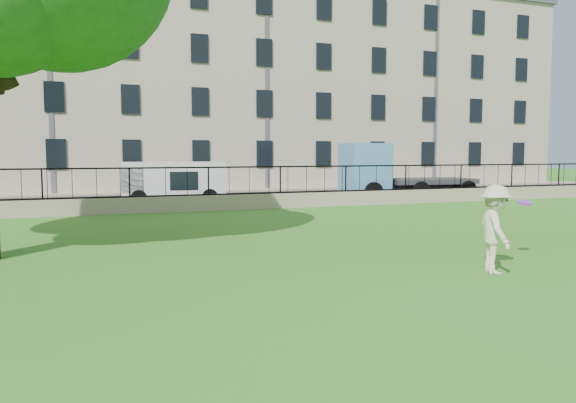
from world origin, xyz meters
name	(u,v)px	position (x,y,z in m)	size (l,w,h in m)	color
ground	(346,270)	(0.00, 0.00, 0.00)	(120.00, 120.00, 0.00)	#386E1A
retaining_wall	(209,203)	(0.00, 12.00, 0.30)	(50.00, 0.40, 0.60)	tan
iron_railing	(209,181)	(0.00, 12.00, 1.15)	(50.00, 0.05, 1.13)	black
street	(187,201)	(0.00, 16.70, 0.01)	(60.00, 9.00, 0.01)	black
sidewalk	(170,192)	(0.00, 21.90, 0.06)	(60.00, 1.40, 0.12)	tan
building_row	(154,80)	(0.00, 27.57, 6.92)	(56.40, 10.40, 13.80)	#B4A78F
man	(495,229)	(2.50, -1.27, 0.84)	(1.09, 0.62, 1.68)	beige
frisbee	(525,203)	(4.00, -0.42, 1.22)	(0.27, 0.27, 0.03)	purple
white_van	(174,183)	(-0.81, 15.40, 0.93)	(4.43, 1.73, 1.86)	silver
blue_truck	(407,171)	(10.58, 14.40, 1.36)	(6.49, 2.30, 2.72)	#5697CA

